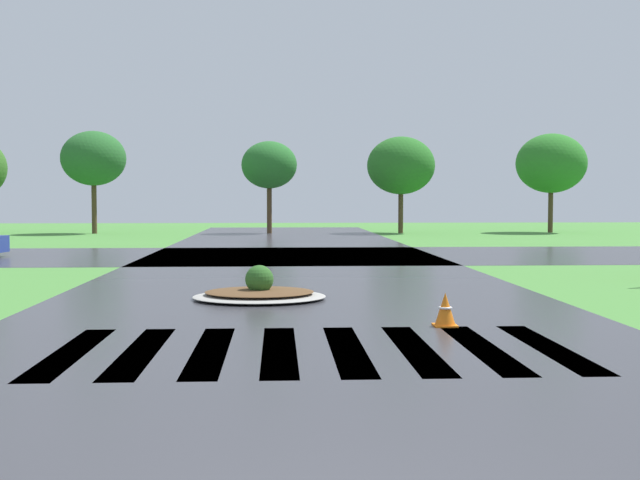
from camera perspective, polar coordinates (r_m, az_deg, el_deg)
The scene contains 6 objects.
asphalt_roadway at distance 14.62m, azimuth -1.18°, elevation -4.84°, with size 10.01×80.00×0.01m, color #35353A.
asphalt_cross_road at distance 27.87m, azimuth -2.06°, elevation -1.10°, with size 90.00×9.01×0.01m, color #35353A.
crosswalk_stripes at distance 10.63m, azimuth -0.47°, elevation -7.81°, with size 6.75×3.57×0.01m.
median_island at distance 15.86m, azimuth -4.34°, elevation -3.76°, with size 2.63×2.25×0.68m.
traffic_cone at distance 12.65m, azimuth 8.91°, elevation -4.97°, with size 0.36×0.36×0.53m.
background_treeline at distance 45.66m, azimuth -5.41°, elevation 5.37°, with size 37.46×4.55×5.75m.
Camera 1 is at (-0.46, -4.48, 2.00)m, focal length 44.92 mm.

